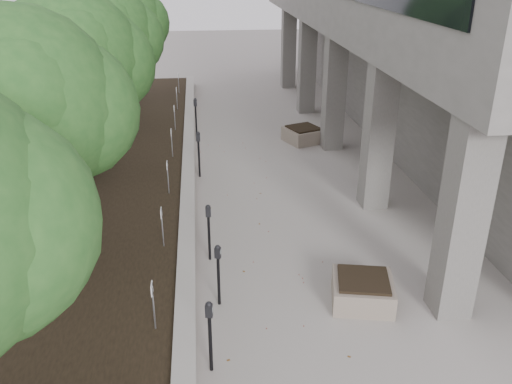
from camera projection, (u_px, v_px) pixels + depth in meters
ground at (288, 355)px, 9.58m from camera, size 90.00×90.00×0.00m
retaining_wall at (189, 166)px, 17.47m from camera, size 0.39×26.00×0.50m
planting_bed at (73, 172)px, 17.13m from camera, size 7.00×26.00×0.40m
crabapple_tree_2 at (28, 145)px, 10.56m from camera, size 4.60×4.00×5.44m
crabapple_tree_3 at (77, 88)px, 15.11m from camera, size 4.60×4.00×5.44m
crabapple_tree_4 at (104, 57)px, 19.65m from camera, size 4.60×4.00×5.44m
crabapple_tree_5 at (121, 37)px, 24.19m from camera, size 4.60×4.00×5.44m
parking_sign_2 at (154, 306)px, 9.44m from camera, size 0.04×0.22×0.96m
parking_sign_3 at (162, 228)px, 12.17m from camera, size 0.04×0.22×0.96m
parking_sign_4 at (168, 178)px, 14.89m from camera, size 0.04×0.22×0.96m
parking_sign_5 at (172, 143)px, 17.62m from camera, size 0.04×0.22×0.96m
parking_sign_6 at (175, 118)px, 20.35m from camera, size 0.04×0.22×0.96m
parking_sign_7 at (177, 98)px, 23.07m from camera, size 0.04×0.22×0.96m
parking_sign_8 at (179, 83)px, 25.80m from camera, size 0.04×0.22×0.96m
parking_meter_1 at (218, 275)px, 10.70m from camera, size 0.16×0.14×1.38m
parking_meter_2 at (210, 337)px, 8.96m from camera, size 0.16×0.13×1.41m
parking_meter_3 at (209, 233)px, 12.30m from camera, size 0.14×0.10×1.42m
parking_meter_4 at (199, 154)px, 16.96m from camera, size 0.16×0.12×1.52m
parking_meter_5 at (196, 117)px, 20.85m from camera, size 0.16×0.12×1.52m
planter_front at (363, 290)px, 10.94m from camera, size 1.44×1.44×0.57m
planter_back at (303, 134)px, 20.39m from camera, size 1.62×1.62×0.58m
berry_scatter at (254, 226)px, 14.10m from camera, size 3.30×14.10×0.02m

